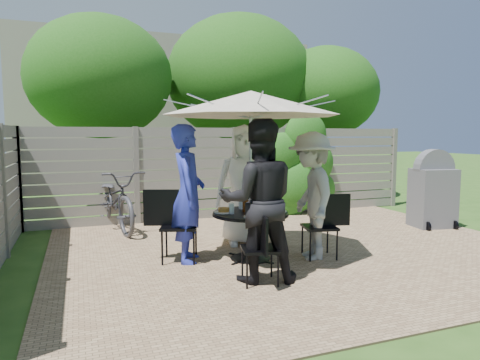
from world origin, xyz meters
name	(u,v)px	position (x,y,z in m)	size (l,w,h in m)	color
backyard_envelope	(169,110)	(0.09, 10.29, 2.61)	(60.00, 60.00, 5.00)	#2A4C18
patio_table	(250,227)	(-0.88, 0.04, 0.46)	(1.24, 1.24, 0.66)	black
umbrella	(251,104)	(-0.88, 0.04, 2.10)	(2.88, 2.88, 2.27)	silver
chair_back	(244,224)	(-0.61, 0.97, 0.29)	(0.60, 0.74, 0.97)	black
person_back	(245,185)	(-0.65, 0.84, 0.93)	(0.90, 0.59, 1.85)	white
chair_left	(178,240)	(-1.81, 0.30, 0.29)	(0.75, 0.60, 0.98)	black
person_left	(188,194)	(-1.68, 0.26, 0.92)	(0.67, 0.44, 1.83)	#2731A9
chair_front	(260,263)	(-1.14, -0.89, 0.25)	(0.48, 0.63, 0.83)	black
person_front	(259,201)	(-1.10, -0.76, 0.94)	(0.91, 0.71, 1.88)	black
chair_right	(320,239)	(0.05, -0.22, 0.27)	(0.68, 0.51, 0.89)	black
person_right	(311,196)	(-0.08, -0.19, 0.87)	(1.12, 0.65, 1.74)	#A0A09B
plate_back	(248,206)	(-0.78, 0.39, 0.69)	(0.26, 0.26, 0.06)	white
plate_left	(224,211)	(-1.22, 0.14, 0.69)	(0.26, 0.26, 0.06)	white
plate_front	(254,215)	(-0.97, -0.31, 0.69)	(0.26, 0.26, 0.06)	white
plate_right	(277,210)	(-0.53, -0.06, 0.69)	(0.26, 0.26, 0.06)	white
plate_extra	(267,214)	(-0.78, -0.30, 0.69)	(0.24, 0.24, 0.06)	white
glass_back	(241,204)	(-0.91, 0.32, 0.73)	(0.07, 0.07, 0.14)	silver
glass_left	(232,209)	(-1.15, 0.01, 0.73)	(0.07, 0.07, 0.14)	silver
glass_right	(269,205)	(-0.60, 0.07, 0.73)	(0.07, 0.07, 0.14)	silver
syrup_jug	(246,206)	(-0.92, 0.10, 0.74)	(0.09, 0.09, 0.16)	#59280C
coffee_cup	(256,205)	(-0.72, 0.22, 0.72)	(0.08, 0.08, 0.12)	#C6B293
bicycle	(115,200)	(-2.43, 2.60, 0.54)	(0.72, 2.06, 1.08)	#333338
bbq_grill	(433,192)	(3.01, 0.78, 0.66)	(0.78, 0.65, 1.44)	#535458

